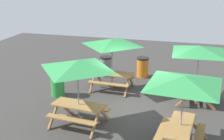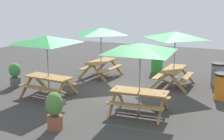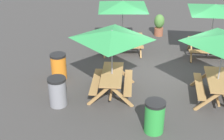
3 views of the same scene
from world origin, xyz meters
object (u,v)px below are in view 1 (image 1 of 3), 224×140
at_px(picnic_table_0, 112,46).
at_px(picnic_table_2, 199,53).
at_px(picnic_table_1, 184,86).
at_px(trash_bin_orange, 143,67).
at_px(trash_bin_green, 58,84).
at_px(trash_bin_gray, 106,66).
at_px(picnic_table_3, 77,70).

distance_m(picnic_table_0, picnic_table_2, 3.60).
bearing_deg(picnic_table_1, trash_bin_orange, 25.11).
bearing_deg(picnic_table_1, picnic_table_2, -0.68).
distance_m(picnic_table_1, trash_bin_green, 6.09).
bearing_deg(trash_bin_gray, picnic_table_1, -55.10).
xyz_separation_m(picnic_table_1, trash_bin_green, (-5.23, 2.75, -1.49)).
height_order(trash_bin_gray, trash_bin_orange, same).
bearing_deg(picnic_table_2, picnic_table_0, 82.28).
bearing_deg(trash_bin_green, picnic_table_3, -50.59).
xyz_separation_m(picnic_table_1, trash_bin_orange, (-2.20, 6.05, -1.49)).
distance_m(trash_bin_gray, trash_bin_orange, 1.83).
distance_m(picnic_table_0, picnic_table_1, 5.15).
bearing_deg(trash_bin_orange, picnic_table_0, -116.49).
xyz_separation_m(picnic_table_0, picnic_table_1, (3.21, -4.03, 0.00)).
distance_m(picnic_table_0, trash_bin_green, 2.82).
height_order(picnic_table_3, trash_bin_orange, picnic_table_3).
xyz_separation_m(picnic_table_1, trash_bin_gray, (-4.00, 5.73, -1.49)).
relative_size(picnic_table_0, picnic_table_1, 0.83).
bearing_deg(picnic_table_3, trash_bin_gray, 102.63).
xyz_separation_m(picnic_table_2, trash_bin_green, (-5.61, -0.98, -1.49)).
relative_size(picnic_table_0, trash_bin_gray, 2.38).
height_order(trash_bin_green, trash_bin_gray, same).
bearing_deg(trash_bin_green, picnic_table_0, 32.31).
relative_size(picnic_table_3, trash_bin_green, 2.38).
relative_size(picnic_table_0, trash_bin_green, 2.38).
height_order(picnic_table_0, picnic_table_3, same).
bearing_deg(trash_bin_gray, trash_bin_orange, 9.96).
bearing_deg(picnic_table_0, trash_bin_green, -145.74).
bearing_deg(trash_bin_green, picnic_table_1, -27.74).
distance_m(picnic_table_0, picnic_table_3, 3.47).
relative_size(picnic_table_0, picnic_table_3, 1.00).
bearing_deg(picnic_table_2, picnic_table_3, 126.78).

